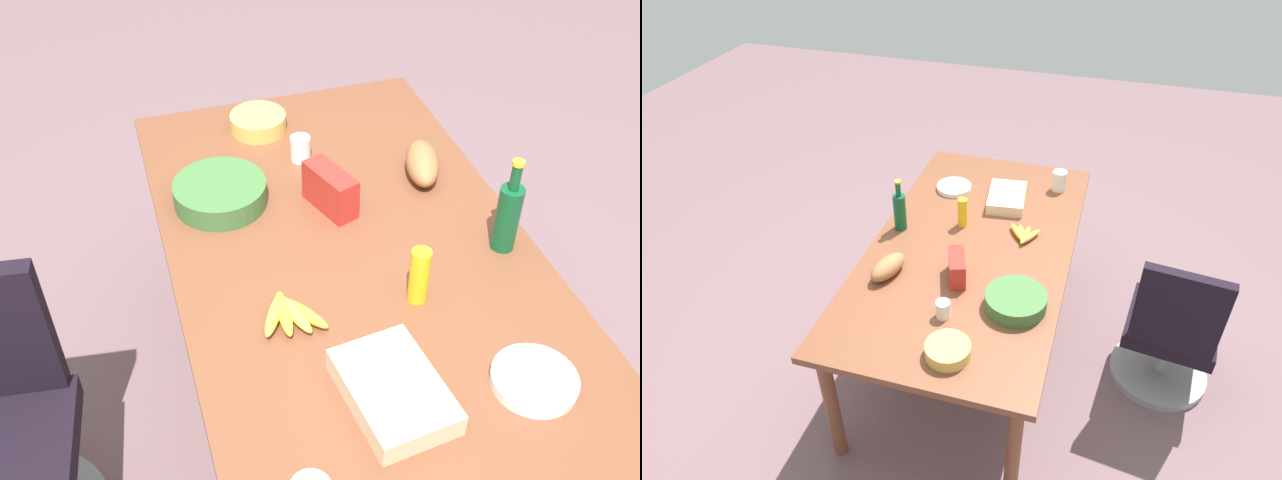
% 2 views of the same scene
% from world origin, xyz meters
% --- Properties ---
extents(ground_plane, '(10.00, 10.00, 0.00)m').
position_xyz_m(ground_plane, '(0.00, 0.00, 0.00)').
color(ground_plane, '#72565A').
extents(conference_table, '(2.03, 1.09, 0.79)m').
position_xyz_m(conference_table, '(0.00, 0.00, 0.72)').
color(conference_table, brown).
rests_on(conference_table, ground).
extents(mustard_bottle, '(0.07, 0.07, 0.18)m').
position_xyz_m(mustard_bottle, '(0.18, 0.11, 0.88)').
color(mustard_bottle, yellow).
rests_on(mustard_bottle, conference_table).
extents(sheet_cake, '(0.34, 0.25, 0.07)m').
position_xyz_m(sheet_cake, '(0.49, -0.09, 0.83)').
color(sheet_cake, beige).
rests_on(sheet_cake, conference_table).
extents(paper_plate_stack, '(0.24, 0.24, 0.03)m').
position_xyz_m(paper_plate_stack, '(0.54, 0.27, 0.81)').
color(paper_plate_stack, white).
rests_on(paper_plate_stack, conference_table).
extents(bread_loaf, '(0.26, 0.18, 0.10)m').
position_xyz_m(bread_loaf, '(-0.36, 0.35, 0.84)').
color(bread_loaf, '#A1663B').
rests_on(bread_loaf, conference_table).
extents(banana_bunch, '(0.19, 0.20, 0.04)m').
position_xyz_m(banana_bunch, '(0.15, -0.26, 0.82)').
color(banana_bunch, gold).
rests_on(banana_bunch, conference_table).
extents(salad_bowl, '(0.36, 0.36, 0.08)m').
position_xyz_m(salad_bowl, '(-0.42, -0.33, 0.83)').
color(salad_bowl, '#3E6B36').
rests_on(salad_bowl, conference_table).
extents(paper_cup, '(0.09, 0.09, 0.09)m').
position_xyz_m(paper_cup, '(-0.58, -0.02, 0.84)').
color(paper_cup, white).
rests_on(paper_cup, conference_table).
extents(wine_bottle, '(0.09, 0.09, 0.32)m').
position_xyz_m(wine_bottle, '(0.05, 0.44, 0.91)').
color(wine_bottle, '#104F2A').
rests_on(wine_bottle, conference_table).
extents(chip_bowl, '(0.22, 0.22, 0.06)m').
position_xyz_m(chip_bowl, '(-0.81, -0.11, 0.82)').
color(chip_bowl, '#DCB653').
rests_on(chip_bowl, conference_table).
extents(chip_bag_red, '(0.22, 0.14, 0.14)m').
position_xyz_m(chip_bag_red, '(-0.29, 0.00, 0.86)').
color(chip_bag_red, red).
rests_on(chip_bag_red, conference_table).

